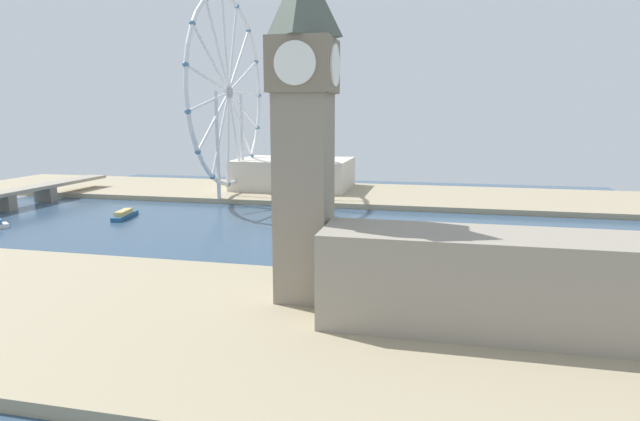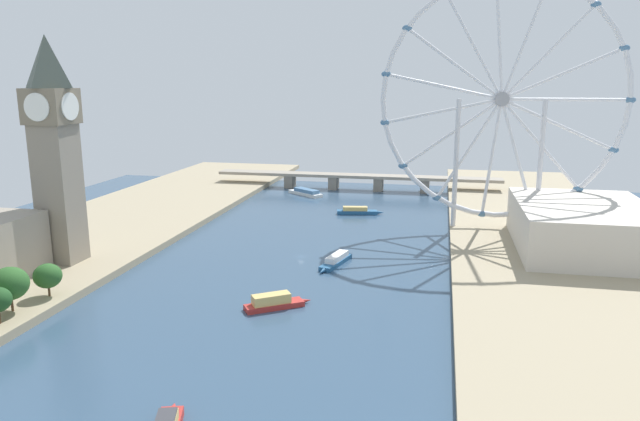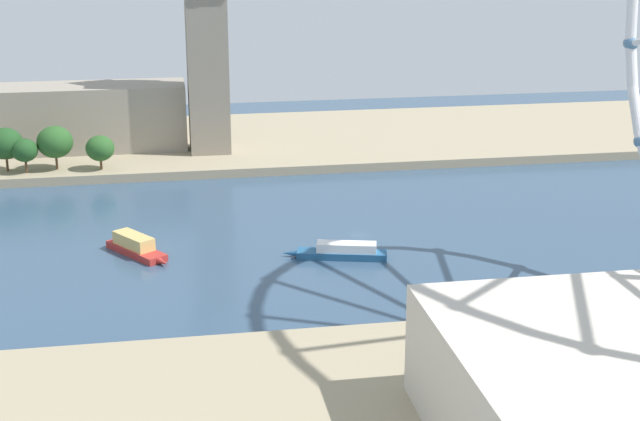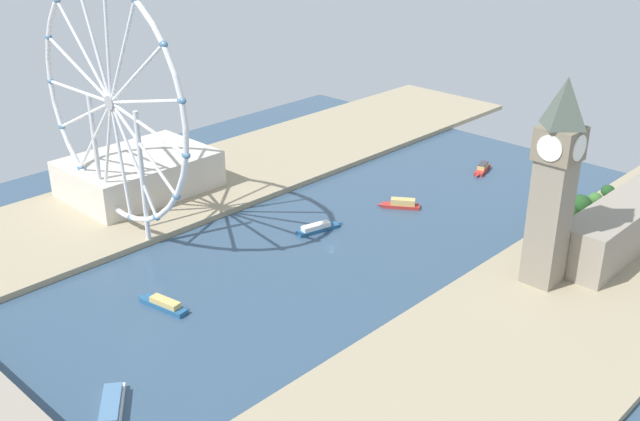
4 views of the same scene
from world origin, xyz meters
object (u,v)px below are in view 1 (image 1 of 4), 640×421
at_px(tour_boat_0, 600,241).
at_px(ferris_wheel, 229,93).
at_px(tour_boat_2, 306,221).
at_px(parliament_block, 580,288).
at_px(tour_boat_3, 413,231).
at_px(clock_tower, 304,129).
at_px(tour_boat_1, 125,215).
at_px(riverside_hall, 294,174).

bearing_deg(tour_boat_0, ferris_wheel, -40.04).
xyz_separation_m(tour_boat_0, tour_boat_2, (14.01, 128.06, -0.25)).
relative_size(parliament_block, tour_boat_3, 5.53).
height_order(ferris_wheel, tour_boat_2, ferris_wheel).
height_order(parliament_block, tour_boat_0, parliament_block).
xyz_separation_m(clock_tower, parliament_block, (-10.83, -67.55, -35.09)).
bearing_deg(clock_tower, parliament_block, -99.11).
bearing_deg(tour_boat_1, tour_boat_0, -102.19).
distance_m(ferris_wheel, tour_boat_3, 157.54).
height_order(clock_tower, ferris_wheel, ferris_wheel).
bearing_deg(ferris_wheel, clock_tower, -152.04).
distance_m(riverside_hall, tour_boat_0, 201.18).
xyz_separation_m(tour_boat_1, tour_boat_2, (4.60, -96.68, -0.07)).
bearing_deg(tour_boat_0, clock_tower, 25.85).
bearing_deg(ferris_wheel, tour_boat_3, -124.14).
distance_m(clock_tower, ferris_wheel, 201.00).
xyz_separation_m(tour_boat_0, tour_boat_1, (9.41, 224.74, -0.18)).
relative_size(tour_boat_1, tour_boat_3, 1.27).
bearing_deg(tour_boat_3, parliament_block, 167.07).
xyz_separation_m(ferris_wheel, tour_boat_1, (-73.43, 29.55, -64.34)).
bearing_deg(parliament_block, tour_boat_2, 38.43).
height_order(riverside_hall, tour_boat_3, riverside_hall).
distance_m(parliament_block, tour_boat_2, 152.36).
height_order(tour_boat_0, tour_boat_3, tour_boat_3).
bearing_deg(tour_boat_2, tour_boat_3, 1.21).
bearing_deg(ferris_wheel, tour_boat_2, -135.71).
xyz_separation_m(clock_tower, tour_boat_3, (96.14, -25.20, -47.55)).
xyz_separation_m(parliament_block, tour_boat_0, (104.92, -33.70, -12.59)).
bearing_deg(tour_boat_2, ferris_wheel, 148.45).
relative_size(tour_boat_0, tour_boat_3, 1.01).
relative_size(ferris_wheel, tour_boat_0, 5.62).
xyz_separation_m(clock_tower, tour_boat_1, (103.50, 123.49, -47.86)).
relative_size(parliament_block, riverside_hall, 1.55).
bearing_deg(tour_boat_0, tour_boat_2, -23.29).
distance_m(riverside_hall, tour_boat_2, 109.68).
height_order(tour_boat_0, tour_boat_1, tour_boat_0).
distance_m(tour_boat_1, tour_boat_2, 96.79).
bearing_deg(riverside_hall, ferris_wheel, 137.03).
relative_size(tour_boat_0, tour_boat_1, 0.80).
height_order(riverside_hall, tour_boat_0, riverside_hall).
bearing_deg(riverside_hall, tour_boat_3, -142.97).
distance_m(clock_tower, tour_boat_1, 168.08).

